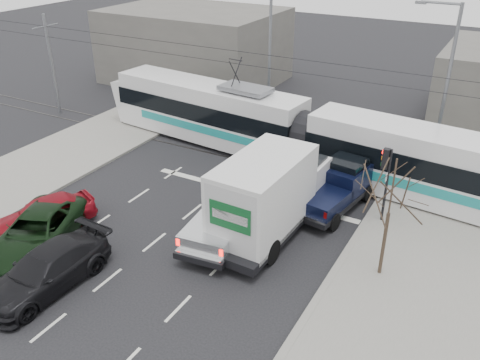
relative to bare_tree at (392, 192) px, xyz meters
The scene contains 16 objects.
ground 8.85m from the bare_tree, 161.79° to the right, with size 120.00×120.00×0.00m, color black.
sidewalk_right 4.69m from the bare_tree, 60.75° to the right, with size 6.00×60.00×0.15m, color gray.
rails 11.33m from the bare_tree, 135.38° to the left, with size 60.00×1.60×0.03m, color #33302D.
building_left 29.11m from the bare_tree, 137.92° to the left, with size 14.00×10.00×6.00m, color #635F59.
bare_tree is the anchor object (origin of this frame).
traffic_signal 4.28m from the bare_tree, 105.76° to the left, with size 0.44×0.44×3.60m.
street_lamp_near 11.58m from the bare_tree, 91.42° to the left, with size 2.38×0.25×9.00m.
street_lamp_far 17.97m from the bare_tree, 131.12° to the left, with size 2.38×0.25×9.00m.
catenary 10.68m from the bare_tree, 135.38° to the left, with size 60.00×0.20×7.00m.
tram 10.21m from the bare_tree, 129.57° to the left, with size 27.08×5.43×5.50m.
silver_pickup 7.29m from the bare_tree, behind, with size 2.85×6.56×2.31m.
box_truck 5.63m from the bare_tree, behind, with size 2.94×7.84×3.87m.
navy_pickup 6.17m from the bare_tree, 126.90° to the left, with size 2.79×5.62×2.27m.
green_car 14.69m from the bare_tree, 158.92° to the right, with size 2.61×5.66×1.57m, color black.
red_car 15.17m from the bare_tree, 164.64° to the right, with size 1.80×4.47×1.52m, color maroon.
dark_car 13.31m from the bare_tree, 147.91° to the right, with size 2.19×5.39×1.56m, color black.
Camera 1 is at (10.63, -14.43, 12.74)m, focal length 38.00 mm.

